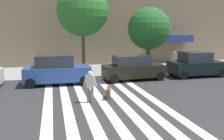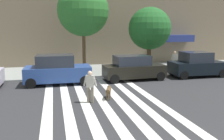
{
  "view_description": "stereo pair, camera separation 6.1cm",
  "coord_description": "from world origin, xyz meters",
  "px_view_note": "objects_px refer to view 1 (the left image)",
  "views": [
    {
      "loc": [
        -3.23,
        -3.95,
        3.66
      ],
      "look_at": [
        -0.55,
        6.56,
        1.78
      ],
      "focal_mm": 37.5,
      "sensor_mm": 36.0,
      "label": 1
    },
    {
      "loc": [
        -3.17,
        -3.97,
        3.66
      ],
      "look_at": [
        -0.55,
        6.56,
        1.78
      ],
      "focal_mm": 37.5,
      "sensor_mm": 36.0,
      "label": 2
    }
  ],
  "objects_px": {
    "parked_car_behind_first": "(57,70)",
    "pedestrian_dog_walker": "(90,85)",
    "parked_car_fourth_in_line": "(196,65)",
    "street_tree_nearest": "(83,11)",
    "parked_car_third_in_line": "(133,68)",
    "dog_on_leash": "(108,91)",
    "street_tree_middle": "(149,29)",
    "pedestrian_bystander": "(174,59)"
  },
  "relations": [
    {
      "from": "parked_car_behind_first",
      "to": "pedestrian_dog_walker",
      "type": "relative_size",
      "value": 2.68
    },
    {
      "from": "parked_car_fourth_in_line",
      "to": "street_tree_nearest",
      "type": "bearing_deg",
      "value": 158.12
    },
    {
      "from": "parked_car_fourth_in_line",
      "to": "street_tree_nearest",
      "type": "distance_m",
      "value": 10.03
    },
    {
      "from": "parked_car_third_in_line",
      "to": "dog_on_leash",
      "type": "height_order",
      "value": "parked_car_third_in_line"
    },
    {
      "from": "parked_car_third_in_line",
      "to": "pedestrian_dog_walker",
      "type": "xyz_separation_m",
      "value": [
        -3.91,
        -4.67,
        0.04
      ]
    },
    {
      "from": "street_tree_middle",
      "to": "dog_on_leash",
      "type": "height_order",
      "value": "street_tree_middle"
    },
    {
      "from": "parked_car_fourth_in_line",
      "to": "dog_on_leash",
      "type": "bearing_deg",
      "value": -152.54
    },
    {
      "from": "parked_car_third_in_line",
      "to": "street_tree_nearest",
      "type": "distance_m",
      "value": 6.32
    },
    {
      "from": "parked_car_behind_first",
      "to": "street_tree_middle",
      "type": "relative_size",
      "value": 0.81
    },
    {
      "from": "street_tree_nearest",
      "to": "dog_on_leash",
      "type": "bearing_deg",
      "value": -87.61
    },
    {
      "from": "street_tree_nearest",
      "to": "parked_car_third_in_line",
      "type": "bearing_deg",
      "value": -46.88
    },
    {
      "from": "pedestrian_dog_walker",
      "to": "dog_on_leash",
      "type": "height_order",
      "value": "pedestrian_dog_walker"
    },
    {
      "from": "parked_car_fourth_in_line",
      "to": "street_tree_middle",
      "type": "xyz_separation_m",
      "value": [
        -2.89,
        2.77,
        2.82
      ]
    },
    {
      "from": "parked_car_fourth_in_line",
      "to": "street_tree_nearest",
      "type": "xyz_separation_m",
      "value": [
        -8.43,
        3.38,
        4.25
      ]
    },
    {
      "from": "street_tree_middle",
      "to": "parked_car_fourth_in_line",
      "type": "bearing_deg",
      "value": -43.87
    },
    {
      "from": "parked_car_behind_first",
      "to": "pedestrian_bystander",
      "type": "xyz_separation_m",
      "value": [
        10.06,
        2.39,
        0.12
      ]
    },
    {
      "from": "parked_car_third_in_line",
      "to": "dog_on_leash",
      "type": "distance_m",
      "value": 5.11
    },
    {
      "from": "dog_on_leash",
      "to": "pedestrian_bystander",
      "type": "height_order",
      "value": "pedestrian_bystander"
    },
    {
      "from": "parked_car_behind_first",
      "to": "pedestrian_bystander",
      "type": "relative_size",
      "value": 2.68
    },
    {
      "from": "parked_car_fourth_in_line",
      "to": "street_tree_middle",
      "type": "relative_size",
      "value": 0.79
    },
    {
      "from": "parked_car_fourth_in_line",
      "to": "pedestrian_bystander",
      "type": "distance_m",
      "value": 2.47
    },
    {
      "from": "parked_car_third_in_line",
      "to": "parked_car_fourth_in_line",
      "type": "bearing_deg",
      "value": 0.02
    },
    {
      "from": "dog_on_leash",
      "to": "pedestrian_bystander",
      "type": "bearing_deg",
      "value": 41.4
    },
    {
      "from": "street_tree_middle",
      "to": "parked_car_behind_first",
      "type": "bearing_deg",
      "value": -160.42
    },
    {
      "from": "pedestrian_bystander",
      "to": "street_tree_nearest",
      "type": "bearing_deg",
      "value": 172.72
    },
    {
      "from": "parked_car_behind_first",
      "to": "pedestrian_dog_walker",
      "type": "bearing_deg",
      "value": -72.02
    },
    {
      "from": "parked_car_third_in_line",
      "to": "dog_on_leash",
      "type": "relative_size",
      "value": 4.38
    },
    {
      "from": "parked_car_fourth_in_line",
      "to": "pedestrian_dog_walker",
      "type": "bearing_deg",
      "value": -152.99
    },
    {
      "from": "parked_car_third_in_line",
      "to": "street_tree_middle",
      "type": "distance_m",
      "value": 4.63
    },
    {
      "from": "parked_car_fourth_in_line",
      "to": "street_tree_nearest",
      "type": "relative_size",
      "value": 0.6
    },
    {
      "from": "street_tree_middle",
      "to": "dog_on_leash",
      "type": "distance_m",
      "value": 9.33
    },
    {
      "from": "parked_car_behind_first",
      "to": "parked_car_third_in_line",
      "type": "relative_size",
      "value": 0.98
    },
    {
      "from": "parked_car_third_in_line",
      "to": "street_tree_nearest",
      "type": "bearing_deg",
      "value": 133.12
    },
    {
      "from": "street_tree_middle",
      "to": "pedestrian_dog_walker",
      "type": "relative_size",
      "value": 3.29
    },
    {
      "from": "parked_car_behind_first",
      "to": "parked_car_third_in_line",
      "type": "xyz_separation_m",
      "value": [
        5.43,
        -0.0,
        -0.08
      ]
    },
    {
      "from": "parked_car_fourth_in_line",
      "to": "street_tree_middle",
      "type": "distance_m",
      "value": 4.9
    },
    {
      "from": "parked_car_behind_first",
      "to": "dog_on_leash",
      "type": "xyz_separation_m",
      "value": [
        2.57,
        -4.22,
        -0.52
      ]
    },
    {
      "from": "parked_car_third_in_line",
      "to": "street_tree_nearest",
      "type": "xyz_separation_m",
      "value": [
        -3.17,
        3.39,
        4.28
      ]
    },
    {
      "from": "parked_car_fourth_in_line",
      "to": "street_tree_middle",
      "type": "bearing_deg",
      "value": 136.13
    },
    {
      "from": "parked_car_fourth_in_line",
      "to": "dog_on_leash",
      "type": "xyz_separation_m",
      "value": [
        -8.11,
        -4.21,
        -0.48
      ]
    },
    {
      "from": "parked_car_third_in_line",
      "to": "pedestrian_dog_walker",
      "type": "distance_m",
      "value": 6.09
    },
    {
      "from": "parked_car_fourth_in_line",
      "to": "pedestrian_dog_walker",
      "type": "distance_m",
      "value": 10.29
    }
  ]
}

